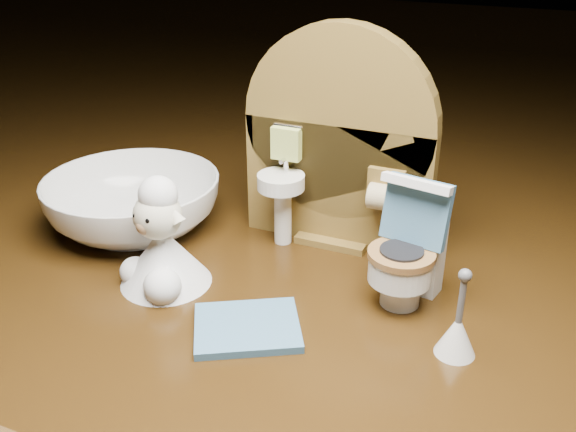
% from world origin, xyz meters
% --- Properties ---
extents(backdrop_panel, '(0.13, 0.05, 0.15)m').
position_xyz_m(backdrop_panel, '(-0.00, 0.06, 0.07)').
color(backdrop_panel, brown).
rests_on(backdrop_panel, ground).
extents(toy_toilet, '(0.04, 0.05, 0.08)m').
position_xyz_m(toy_toilet, '(0.06, 0.01, 0.03)').
color(toy_toilet, white).
rests_on(toy_toilet, ground).
extents(bath_mat, '(0.07, 0.07, 0.00)m').
position_xyz_m(bath_mat, '(-0.01, -0.06, 0.00)').
color(bath_mat, teal).
rests_on(bath_mat, ground).
extents(toilet_brush, '(0.02, 0.02, 0.05)m').
position_xyz_m(toilet_brush, '(0.10, -0.03, 0.01)').
color(toilet_brush, white).
rests_on(toilet_brush, ground).
extents(plush_lamb, '(0.06, 0.06, 0.07)m').
position_xyz_m(plush_lamb, '(-0.08, -0.03, 0.03)').
color(plush_lamb, white).
rests_on(plush_lamb, ground).
extents(ceramic_bowl, '(0.15, 0.15, 0.04)m').
position_xyz_m(ceramic_bowl, '(-0.14, 0.02, 0.02)').
color(ceramic_bowl, white).
rests_on(ceramic_bowl, ground).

